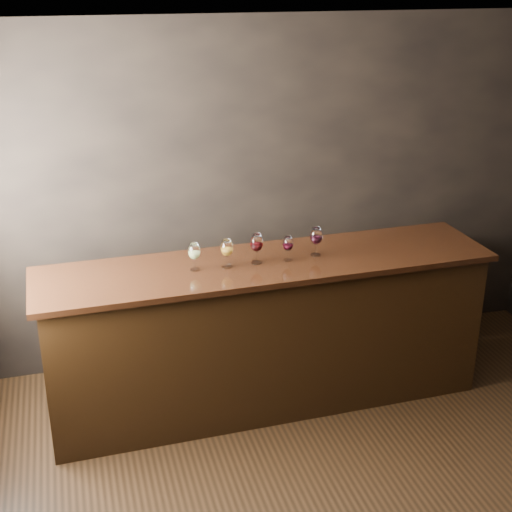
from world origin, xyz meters
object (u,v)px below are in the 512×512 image
object	(u,v)px
bar_counter	(267,336)
glass_red_c	(316,237)
glass_amber	(227,249)
glass_white	(194,252)
glass_red_a	(257,243)
back_bar_shelf	(323,303)
glass_red_b	(288,244)

from	to	relation	value
bar_counter	glass_red_c	bearing A→B (deg)	1.80
glass_amber	glass_red_c	size ratio (longest dim) A/B	0.96
glass_white	glass_amber	bearing A→B (deg)	-2.71
glass_amber	glass_red_c	world-z (taller)	glass_red_c
glass_white	glass_red_c	world-z (taller)	glass_red_c
glass_white	glass_red_c	distance (m)	0.90
glass_red_a	glass_amber	bearing A→B (deg)	-175.66
glass_amber	glass_red_c	xyz separation A→B (m)	(0.67, 0.04, 0.01)
bar_counter	glass_red_c	distance (m)	0.84
back_bar_shelf	glass_red_a	bearing A→B (deg)	-140.04
bar_counter	glass_red_a	xyz separation A→B (m)	(-0.08, -0.00, 0.75)
glass_red_b	glass_white	bearing A→B (deg)	179.44
glass_amber	glass_red_a	bearing A→B (deg)	4.34
glass_white	glass_red_b	xyz separation A→B (m)	(0.68, -0.01, -0.01)
back_bar_shelf	glass_white	size ratio (longest dim) A/B	12.42
glass_amber	glass_red_b	size ratio (longest dim) A/B	1.13
glass_red_c	glass_red_b	bearing A→B (deg)	-170.63
glass_amber	glass_red_a	size ratio (longest dim) A/B	0.94
glass_amber	glass_red_a	xyz separation A→B (m)	(0.22, 0.02, 0.01)
bar_counter	glass_red_a	world-z (taller)	glass_red_a
glass_white	glass_red_b	bearing A→B (deg)	-0.56
back_bar_shelf	glass_amber	world-z (taller)	glass_amber
glass_white	glass_red_c	xyz separation A→B (m)	(0.90, 0.03, 0.01)
back_bar_shelf	glass_red_c	size ratio (longest dim) A/B	11.43
glass_amber	glass_red_b	distance (m)	0.45
glass_red_b	glass_red_c	distance (m)	0.23
bar_counter	glass_red_c	size ratio (longest dim) A/B	14.96
bar_counter	glass_white	xyz separation A→B (m)	(-0.53, -0.01, 0.74)
glass_red_a	back_bar_shelf	bearing A→B (deg)	39.96
bar_counter	glass_red_b	size ratio (longest dim) A/B	17.60
glass_red_b	back_bar_shelf	bearing A→B (deg)	50.55
glass_amber	glass_red_b	world-z (taller)	glass_amber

